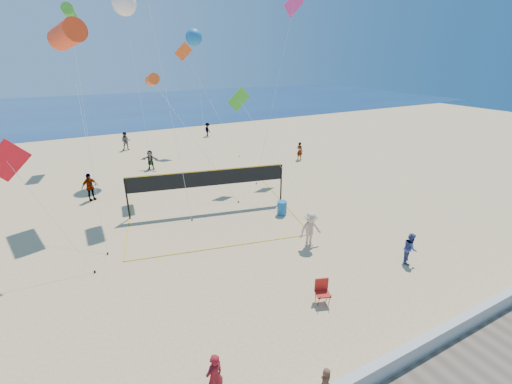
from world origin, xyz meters
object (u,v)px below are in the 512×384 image
trash_barrel (282,208)px  volleyball_net (208,183)px  woman (215,377)px  camp_chair (322,290)px

trash_barrel → volleyball_net: size_ratio=0.07×
woman → volleyball_net: bearing=-127.8°
woman → volleyball_net: (4.41, 12.02, 1.01)m
trash_barrel → volleyball_net: 4.75m
camp_chair → trash_barrel: camp_chair is taller
woman → trash_barrel: 12.27m
camp_chair → woman: bearing=-141.2°
trash_barrel → camp_chair: bearing=-111.0°
trash_barrel → volleyball_net: (-3.62, 2.76, 1.36)m
woman → camp_chair: size_ratio=1.40×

